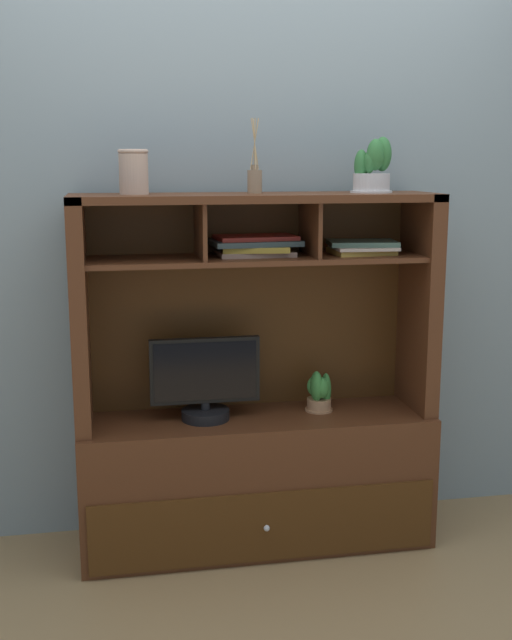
% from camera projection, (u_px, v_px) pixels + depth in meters
% --- Properties ---
extents(floor_plane, '(6.00, 6.00, 0.02)m').
position_uv_depth(floor_plane, '(256.00, 542.00, 3.28)').
color(floor_plane, '#97774E').
rests_on(floor_plane, ground).
extents(back_wall, '(6.00, 0.02, 2.80)m').
position_uv_depth(back_wall, '(245.00, 197.00, 3.23)').
color(back_wall, gray).
rests_on(back_wall, ground).
extents(media_console, '(1.41, 0.44, 1.42)m').
position_uv_depth(media_console, '(256.00, 438.00, 3.20)').
color(media_console, '#4D2816').
rests_on(media_console, ground).
extents(tv_monitor, '(0.43, 0.19, 0.33)m').
position_uv_depth(tv_monitor, '(205.00, 383.00, 3.09)').
color(tv_monitor, black).
rests_on(tv_monitor, media_console).
extents(potted_orchid, '(0.11, 0.11, 0.17)m').
position_uv_depth(potted_orchid, '(319.00, 392.00, 3.22)').
color(potted_orchid, '#AA7A55').
rests_on(potted_orchid, media_console).
extents(magazine_stack_left, '(0.35, 0.26, 0.08)m').
position_uv_depth(magazine_stack_left, '(255.00, 245.00, 3.07)').
color(magazine_stack_left, gray).
rests_on(magazine_stack_left, media_console).
extents(magazine_stack_centre, '(0.29, 0.23, 0.05)m').
position_uv_depth(magazine_stack_centre, '(362.00, 247.00, 3.12)').
color(magazine_stack_centre, '#B8943C').
rests_on(magazine_stack_centre, media_console).
extents(diffuser_bottle, '(0.06, 0.06, 0.28)m').
position_uv_depth(diffuser_bottle, '(255.00, 180.00, 3.01)').
color(diffuser_bottle, '#876D54').
rests_on(diffuser_bottle, media_console).
extents(potted_succulent, '(0.16, 0.16, 0.21)m').
position_uv_depth(potted_succulent, '(373.00, 170.00, 3.06)').
color(potted_succulent, silver).
rests_on(potted_succulent, media_console).
extents(ceramic_vase, '(0.11, 0.11, 0.16)m').
position_uv_depth(ceramic_vase, '(134.00, 172.00, 2.90)').
color(ceramic_vase, tan).
rests_on(ceramic_vase, media_console).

